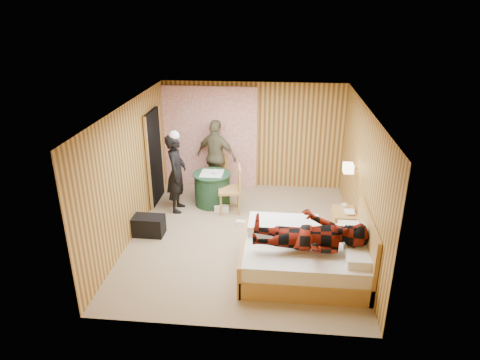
# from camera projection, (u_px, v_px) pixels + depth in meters

# --- Properties ---
(floor) EXTENTS (4.20, 5.00, 0.01)m
(floor) POSITION_uv_depth(u_px,v_px,m) (243.00, 236.00, 8.19)
(floor) COLOR tan
(floor) RESTS_ON ground
(ceiling) EXTENTS (4.20, 5.00, 0.01)m
(ceiling) POSITION_uv_depth(u_px,v_px,m) (243.00, 107.00, 7.22)
(ceiling) COLOR silver
(ceiling) RESTS_ON wall_back
(wall_back) EXTENTS (4.20, 0.02, 2.50)m
(wall_back) POSITION_uv_depth(u_px,v_px,m) (253.00, 136.00, 10.00)
(wall_back) COLOR gold
(wall_back) RESTS_ON floor
(wall_left) EXTENTS (0.02, 5.00, 2.50)m
(wall_left) POSITION_uv_depth(u_px,v_px,m) (130.00, 172.00, 7.90)
(wall_left) COLOR gold
(wall_left) RESTS_ON floor
(wall_right) EXTENTS (0.02, 5.00, 2.50)m
(wall_right) POSITION_uv_depth(u_px,v_px,m) (362.00, 180.00, 7.52)
(wall_right) COLOR gold
(wall_right) RESTS_ON floor
(curtain) EXTENTS (2.20, 0.08, 2.40)m
(curtain) POSITION_uv_depth(u_px,v_px,m) (210.00, 137.00, 10.05)
(curtain) COLOR white
(curtain) RESTS_ON floor
(doorway) EXTENTS (0.06, 0.90, 2.05)m
(doorway) POSITION_uv_depth(u_px,v_px,m) (154.00, 158.00, 9.26)
(doorway) COLOR black
(doorway) RESTS_ON floor
(wall_lamp) EXTENTS (0.26, 0.24, 0.16)m
(wall_lamp) POSITION_uv_depth(u_px,v_px,m) (348.00, 168.00, 7.93)
(wall_lamp) COLOR gold
(wall_lamp) RESTS_ON wall_right
(bed) EXTENTS (2.01, 1.59, 1.09)m
(bed) POSITION_uv_depth(u_px,v_px,m) (306.00, 256.00, 6.98)
(bed) COLOR tan
(bed) RESTS_ON floor
(nightstand) EXTENTS (0.43, 0.59, 0.57)m
(nightstand) POSITION_uv_depth(u_px,v_px,m) (343.00, 224.00, 8.01)
(nightstand) COLOR tan
(nightstand) RESTS_ON floor
(round_table) EXTENTS (0.83, 0.83, 0.73)m
(round_table) POSITION_uv_depth(u_px,v_px,m) (212.00, 189.00, 9.36)
(round_table) COLOR #21482A
(round_table) RESTS_ON floor
(chair_far) EXTENTS (0.52, 0.52, 0.93)m
(chair_far) POSITION_uv_depth(u_px,v_px,m) (218.00, 170.00, 9.89)
(chair_far) COLOR tan
(chair_far) RESTS_ON floor
(chair_near) EXTENTS (0.53, 0.53, 1.03)m
(chair_near) POSITION_uv_depth(u_px,v_px,m) (234.00, 186.00, 8.93)
(chair_near) COLOR tan
(chair_near) RESTS_ON floor
(duffel_bag) EXTENTS (0.68, 0.37, 0.38)m
(duffel_bag) POSITION_uv_depth(u_px,v_px,m) (147.00, 225.00, 8.19)
(duffel_bag) COLOR black
(duffel_bag) RESTS_ON floor
(sneaker_left) EXTENTS (0.31, 0.15, 0.13)m
(sneaker_left) POSITION_uv_depth(u_px,v_px,m) (222.00, 209.00, 9.13)
(sneaker_left) COLOR white
(sneaker_left) RESTS_ON floor
(sneaker_right) EXTENTS (0.26, 0.13, 0.11)m
(sneaker_right) POSITION_uv_depth(u_px,v_px,m) (242.00, 224.00, 8.54)
(sneaker_right) COLOR white
(sneaker_right) RESTS_ON floor
(woman_standing) EXTENTS (0.42, 0.63, 1.68)m
(woman_standing) POSITION_uv_depth(u_px,v_px,m) (176.00, 173.00, 8.91)
(woman_standing) COLOR black
(woman_standing) RESTS_ON floor
(man_at_table) EXTENTS (1.09, 0.77, 1.72)m
(man_at_table) POSITION_uv_depth(u_px,v_px,m) (216.00, 157.00, 9.80)
(man_at_table) COLOR #696446
(man_at_table) RESTS_ON floor
(man_on_bed) EXTENTS (0.86, 0.67, 1.77)m
(man_on_bed) POSITION_uv_depth(u_px,v_px,m) (310.00, 227.00, 6.51)
(man_on_bed) COLOR maroon
(man_on_bed) RESTS_ON bed
(book_lower) EXTENTS (0.21, 0.25, 0.02)m
(book_lower) POSITION_uv_depth(u_px,v_px,m) (345.00, 212.00, 7.86)
(book_lower) COLOR white
(book_lower) RESTS_ON nightstand
(book_upper) EXTENTS (0.20, 0.25, 0.02)m
(book_upper) POSITION_uv_depth(u_px,v_px,m) (345.00, 211.00, 7.85)
(book_upper) COLOR white
(book_upper) RESTS_ON nightstand
(cup_nightstand) EXTENTS (0.12, 0.12, 0.09)m
(cup_nightstand) POSITION_uv_depth(u_px,v_px,m) (344.00, 206.00, 8.01)
(cup_nightstand) COLOR white
(cup_nightstand) RESTS_ON nightstand
(cup_table) EXTENTS (0.15, 0.15, 0.10)m
(cup_table) POSITION_uv_depth(u_px,v_px,m) (216.00, 172.00, 9.15)
(cup_table) COLOR white
(cup_table) RESTS_ON round_table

